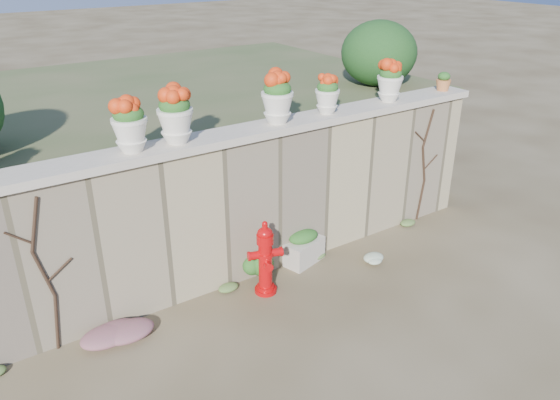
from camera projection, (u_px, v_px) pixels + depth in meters
ground at (327, 337)px, 6.48m from camera, size 80.00×80.00×0.00m
stone_wall at (247, 207)px, 7.41m from camera, size 8.00×0.40×2.00m
wall_cap at (245, 133)px, 6.97m from camera, size 8.10×0.52×0.10m
raised_fill at (156, 143)px, 9.82m from camera, size 9.00×6.00×2.00m
back_shrub_right at (379, 53)px, 9.38m from camera, size 1.30×1.30×1.10m
vine_left at (45, 275)px, 5.90m from camera, size 0.60×0.04×1.91m
vine_right at (424, 164)px, 8.88m from camera, size 0.60×0.04×1.91m
fire_hydrant at (265, 258)px, 7.11m from camera, size 0.46×0.32×1.05m
planter_box at (303, 248)px, 7.94m from camera, size 0.68×0.51×0.51m
green_shrub at (261, 264)px, 7.49m from camera, size 0.54×0.49×0.52m
magenta_clump at (119, 331)px, 6.39m from camera, size 0.92×0.61×0.25m
white_flowers at (371, 260)px, 7.91m from camera, size 0.45×0.36×0.16m
urn_pot_1 at (130, 125)px, 6.07m from camera, size 0.40×0.40×0.63m
urn_pot_2 at (175, 116)px, 6.34m from camera, size 0.42×0.42×0.66m
urn_pot_3 at (277, 99)px, 7.06m from camera, size 0.42×0.42×0.66m
urn_pot_4 at (327, 95)px, 7.51m from camera, size 0.34×0.34×0.53m
urn_pot_5 at (390, 81)px, 8.09m from camera, size 0.39×0.39×0.60m
terracotta_pot at (443, 82)px, 8.77m from camera, size 0.24×0.24×0.29m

